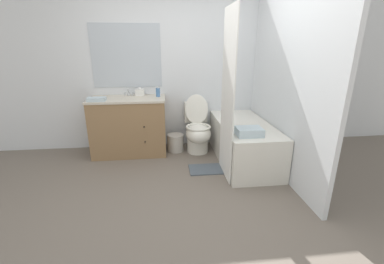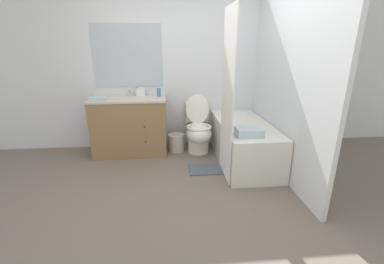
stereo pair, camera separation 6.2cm
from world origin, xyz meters
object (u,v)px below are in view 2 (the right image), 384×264
(vanity_cabinet, at_px, (130,125))
(hand_towel_folded, at_px, (98,99))
(bathtub, at_px, (244,142))
(bath_towel_folded, at_px, (249,132))
(toilet, at_px, (198,131))
(wastebasket, at_px, (176,143))
(sink_faucet, at_px, (130,93))
(bath_mat, at_px, (209,169))
(soap_dispenser, at_px, (159,92))
(tissue_box, at_px, (141,92))

(vanity_cabinet, xyz_separation_m, hand_towel_folded, (-0.39, -0.19, 0.45))
(bathtub, xyz_separation_m, bath_towel_folded, (-0.10, -0.51, 0.33))
(toilet, distance_m, hand_towel_folded, 1.55)
(vanity_cabinet, height_order, toilet, toilet)
(vanity_cabinet, relative_size, bathtub, 0.72)
(wastebasket, height_order, hand_towel_folded, hand_towel_folded)
(sink_faucet, bearing_deg, wastebasket, -17.12)
(sink_faucet, distance_m, hand_towel_folded, 0.55)
(vanity_cabinet, bearing_deg, bath_mat, -33.26)
(toilet, relative_size, bathtub, 0.58)
(wastebasket, distance_m, bath_towel_folded, 1.38)
(sink_faucet, bearing_deg, soap_dispenser, -17.33)
(wastebasket, height_order, bath_mat, wastebasket)
(wastebasket, bearing_deg, soap_dispenser, 163.27)
(vanity_cabinet, xyz_separation_m, soap_dispenser, (0.46, 0.06, 0.50))
(vanity_cabinet, relative_size, hand_towel_folded, 4.50)
(vanity_cabinet, distance_m, soap_dispenser, 0.68)
(vanity_cabinet, bearing_deg, soap_dispenser, 7.26)
(vanity_cabinet, relative_size, bath_towel_folded, 3.59)
(vanity_cabinet, distance_m, sink_faucet, 0.50)
(bathtub, bearing_deg, tissue_box, 155.92)
(bath_towel_folded, height_order, bath_mat, bath_towel_folded)
(toilet, relative_size, bath_mat, 1.61)
(sink_faucet, bearing_deg, bath_mat, -39.84)
(vanity_cabinet, distance_m, tissue_box, 0.54)
(sink_faucet, height_order, tissue_box, same)
(bathtub, relative_size, soap_dispenser, 9.60)
(toilet, bearing_deg, soap_dispenser, 167.77)
(vanity_cabinet, xyz_separation_m, bath_mat, (1.12, -0.74, -0.44))
(tissue_box, relative_size, soap_dispenser, 0.84)
(wastebasket, distance_m, soap_dispenser, 0.84)
(tissue_box, height_order, hand_towel_folded, tissue_box)
(hand_towel_folded, height_order, bath_towel_folded, hand_towel_folded)
(toilet, height_order, bath_mat, toilet)
(sink_faucet, height_order, bathtub, sink_faucet)
(hand_towel_folded, bearing_deg, sink_faucet, 44.66)
(tissue_box, bearing_deg, bath_mat, -44.15)
(wastebasket, bearing_deg, bath_towel_folded, -48.87)
(bathtub, relative_size, bath_towel_folded, 4.95)
(vanity_cabinet, bearing_deg, bathtub, -16.07)
(tissue_box, bearing_deg, toilet, -16.30)
(sink_faucet, height_order, wastebasket, sink_faucet)
(bathtub, bearing_deg, vanity_cabinet, 163.93)
(sink_faucet, relative_size, bath_mat, 0.26)
(tissue_box, bearing_deg, wastebasket, -20.86)
(hand_towel_folded, bearing_deg, bathtub, -8.06)
(hand_towel_folded, bearing_deg, vanity_cabinet, 25.51)
(bath_towel_folded, bearing_deg, hand_towel_folded, 157.52)
(sink_faucet, height_order, bath_towel_folded, sink_faucet)
(toilet, xyz_separation_m, bath_towel_folded, (0.51, -0.92, 0.27))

